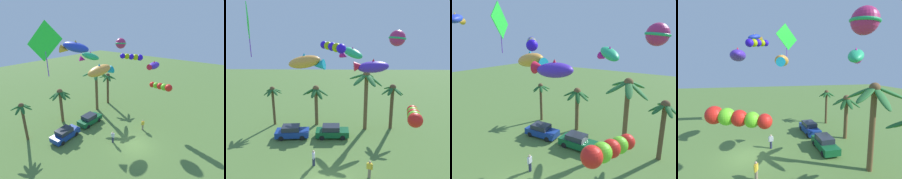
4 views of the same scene
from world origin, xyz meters
TOP-DOWN VIEW (x-y plane):
  - palm_tree_0 at (-2.17, 11.95)m, footprint 3.53×3.48m
  - palm_tree_1 at (7.65, 10.87)m, footprint 2.88×3.03m
  - palm_tree_2 at (4.30, 10.57)m, footprint 4.31×4.54m
  - palm_tree_3 at (-7.92, 11.86)m, footprint 2.48×2.47m
  - parked_car_0 at (0.11, 8.25)m, footprint 3.94×1.82m
  - parked_car_1 at (-4.65, 8.07)m, footprint 4.03×2.02m
  - spectator_0 at (3.67, 0.98)m, footprint 0.51×0.36m
  - spectator_1 at (-1.34, 2.57)m, footprint 0.26×0.55m
  - kite_fish_1 at (3.30, -0.06)m, footprint 2.53×1.20m
  - kite_tube_2 at (6.63, 0.03)m, footprint 1.68×3.72m
  - kite_ball_3 at (6.94, 7.52)m, footprint 2.45×2.45m
  - kite_fish_4 at (-1.89, 3.90)m, footprint 3.68×2.12m
  - kite_tube_5 at (0.62, 1.32)m, footprint 2.01×2.09m
  - kite_fish_6 at (2.36, 10.00)m, footprint 3.22×2.80m
  - kite_diamond_7 at (-7.47, 5.47)m, footprint 1.58×3.26m

SIDE VIEW (x-z plane):
  - parked_car_0 at x=0.11m, z-range 0.00..1.51m
  - parked_car_1 at x=-4.65m, z-range 0.00..1.51m
  - spectator_0 at x=3.67m, z-range 0.02..1.61m
  - spectator_1 at x=-1.34m, z-range 0.02..1.61m
  - palm_tree_3 at x=-7.92m, z-range 1.27..6.63m
  - palm_tree_0 at x=-2.17m, z-range 1.35..6.87m
  - palm_tree_1 at x=7.65m, z-range 1.35..7.31m
  - palm_tree_2 at x=4.30m, z-range 1.97..9.64m
  - kite_tube_2 at x=6.63m, z-range 5.47..6.72m
  - kite_fish_4 at x=-1.89m, z-range 8.74..10.36m
  - kite_fish_1 at x=3.30m, z-range 9.21..10.27m
  - kite_fish_6 at x=2.36m, z-range 8.94..10.78m
  - kite_tube_5 at x=0.62m, z-range 10.59..11.45m
  - kite_ball_3 at x=6.94m, z-range 10.78..12.41m
  - kite_diamond_7 at x=-7.47m, z-range 10.48..15.47m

